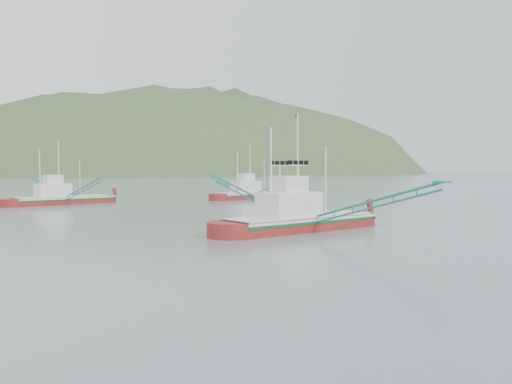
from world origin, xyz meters
TOP-DOWN VIEW (x-y plane):
  - ground at (0.00, 0.00)m, footprint 1200.00×1200.00m
  - main_boat at (1.95, 2.40)m, footprint 14.68×26.48m
  - bg_boat_right at (25.21, 41.20)m, footprint 14.22×25.42m
  - bg_boat_far at (-5.46, 47.13)m, footprint 14.03×24.72m
  - headland_right at (240.00, 430.00)m, footprint 684.00×432.00m

SIDE VIEW (x-z plane):
  - ground at x=0.00m, z-range 0.00..0.00m
  - headland_right at x=240.00m, z-range -153.00..153.00m
  - bg_boat_right at x=25.21m, z-range -3.73..6.56m
  - bg_boat_far at x=-5.46m, z-range -3.52..6.52m
  - main_boat at x=1.95m, z-range -3.82..6.89m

